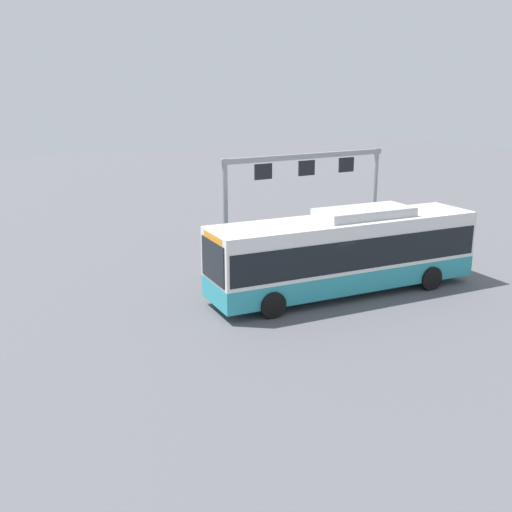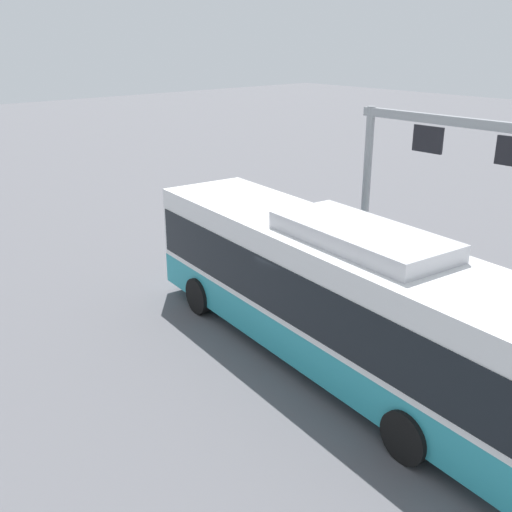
# 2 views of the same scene
# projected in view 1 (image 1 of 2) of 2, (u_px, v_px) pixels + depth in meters

# --- Properties ---
(ground_plane) EXTENTS (120.00, 120.00, 0.00)m
(ground_plane) POSITION_uv_depth(u_px,v_px,m) (343.00, 293.00, 24.21)
(ground_plane) COLOR #56565B
(platform_curb) EXTENTS (10.00, 2.80, 0.16)m
(platform_curb) POSITION_uv_depth(u_px,v_px,m) (336.00, 266.00, 27.61)
(platform_curb) COLOR #B2ADA3
(platform_curb) RESTS_ON ground
(bus_main) EXTENTS (11.58, 3.73, 3.46)m
(bus_main) POSITION_uv_depth(u_px,v_px,m) (345.00, 250.00, 23.73)
(bus_main) COLOR teal
(bus_main) RESTS_ON ground
(person_boarding) EXTENTS (0.53, 0.61, 1.67)m
(person_boarding) POSITION_uv_depth(u_px,v_px,m) (211.00, 269.00, 24.38)
(person_boarding) COLOR maroon
(person_boarding) RESTS_ON ground
(person_waiting_near) EXTENTS (0.46, 0.59, 1.67)m
(person_waiting_near) POSITION_uv_depth(u_px,v_px,m) (274.00, 254.00, 25.98)
(person_waiting_near) COLOR maroon
(person_waiting_near) RESTS_ON platform_curb
(person_waiting_mid) EXTENTS (0.39, 0.56, 1.67)m
(person_waiting_mid) POSITION_uv_depth(u_px,v_px,m) (241.00, 260.00, 25.05)
(person_waiting_mid) COLOR #334C8C
(person_waiting_mid) RESTS_ON platform_curb
(platform_sign_gantry) EXTENTS (9.13, 0.24, 5.20)m
(platform_sign_gantry) POSITION_uv_depth(u_px,v_px,m) (306.00, 184.00, 27.78)
(platform_sign_gantry) COLOR gray
(platform_sign_gantry) RESTS_ON ground
(trash_bin) EXTENTS (0.52, 0.52, 0.90)m
(trash_bin) POSITION_uv_depth(u_px,v_px,m) (406.00, 244.00, 29.50)
(trash_bin) COLOR #2D5133
(trash_bin) RESTS_ON platform_curb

